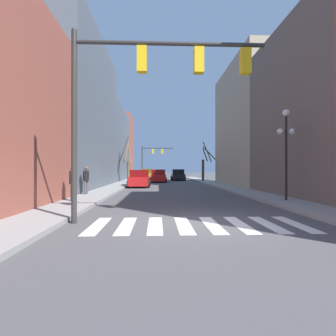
{
  "coord_description": "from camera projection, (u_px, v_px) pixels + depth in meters",
  "views": [
    {
      "loc": [
        -1.28,
        -8.6,
        1.77
      ],
      "look_at": [
        0.01,
        23.5,
        1.89
      ],
      "focal_mm": 28.0,
      "sensor_mm": 36.0,
      "label": 1
    }
  ],
  "objects": [
    {
      "name": "street_lamp_right_corner",
      "position": [
        286.0,
        136.0,
        13.61
      ],
      "size": [
        0.95,
        0.36,
        4.73
      ],
      "color": "black",
      "rests_on": "sidewalk_right"
    },
    {
      "name": "street_tree_right_near",
      "position": [
        128.0,
        162.0,
        33.18
      ],
      "size": [
        1.7,
        2.13,
        5.83
      ],
      "color": "brown",
      "rests_on": "sidewalk_left"
    },
    {
      "name": "crosswalk_stripes",
      "position": [
        198.0,
        225.0,
        8.29
      ],
      "size": [
        6.75,
        2.6,
        0.01
      ],
      "color": "white",
      "rests_on": "ground_plane"
    },
    {
      "name": "car_driving_toward_lane",
      "position": [
        147.0,
        174.0,
        44.69
      ],
      "size": [
        2.07,
        4.85,
        1.8
      ],
      "rotation": [
        0.0,
        0.0,
        1.57
      ],
      "color": "#A38423",
      "rests_on": "ground_plane"
    },
    {
      "name": "building_row_right",
      "position": [
        306.0,
        106.0,
        18.61
      ],
      "size": [
        6.0,
        31.41,
        13.82
      ],
      "color": "#934C3D",
      "rests_on": "ground_plane"
    },
    {
      "name": "ground_plane",
      "position": [
        196.0,
        223.0,
        8.64
      ],
      "size": [
        240.0,
        240.0,
        0.0
      ],
      "primitive_type": "plane",
      "color": "#4C4C4F"
    },
    {
      "name": "car_at_intersection",
      "position": [
        158.0,
        176.0,
        35.02
      ],
      "size": [
        2.21,
        4.17,
        1.7
      ],
      "rotation": [
        0.0,
        0.0,
        -1.57
      ],
      "color": "red",
      "rests_on": "ground_plane"
    },
    {
      "name": "car_parked_left_far",
      "position": [
        178.0,
        175.0,
        40.44
      ],
      "size": [
        2.14,
        4.48,
        1.72
      ],
      "rotation": [
        0.0,
        0.0,
        1.57
      ],
      "color": "black",
      "rests_on": "ground_plane"
    },
    {
      "name": "sidewalk_left",
      "position": [
        34.0,
        222.0,
        8.43
      ],
      "size": [
        2.05,
        90.0,
        0.15
      ],
      "color": "gray",
      "rests_on": "ground_plane"
    },
    {
      "name": "pedestrian_on_left_sidewalk",
      "position": [
        86.0,
        178.0,
        16.75
      ],
      "size": [
        0.29,
        0.77,
        1.79
      ],
      "rotation": [
        0.0,
        0.0,
        1.44
      ],
      "color": "#4C4C51",
      "rests_on": "sidewalk_left"
    },
    {
      "name": "street_tree_right_mid",
      "position": [
        205.0,
        165.0,
        36.13
      ],
      "size": [
        2.27,
        1.49,
        5.42
      ],
      "color": "#473828",
      "rests_on": "sidewalk_right"
    },
    {
      "name": "car_parked_right_near",
      "position": [
        139.0,
        179.0,
        25.93
      ],
      "size": [
        2.11,
        4.64,
        1.68
      ],
      "rotation": [
        0.0,
        0.0,
        1.57
      ],
      "color": "red",
      "rests_on": "ground_plane"
    },
    {
      "name": "building_row_left",
      "position": [
        86.0,
        133.0,
        29.24
      ],
      "size": [
        6.0,
        52.46,
        13.66
      ],
      "color": "#934C3D",
      "rests_on": "ground_plane"
    },
    {
      "name": "traffic_signal_near",
      "position": [
        146.0,
        81.0,
        8.63
      ],
      "size": [
        6.39,
        0.28,
        6.33
      ],
      "color": "#2D2D2D",
      "rests_on": "ground_plane"
    },
    {
      "name": "pedestrian_crossing_street",
      "position": [
        72.0,
        180.0,
        13.37
      ],
      "size": [
        0.43,
        0.74,
        1.8
      ],
      "rotation": [
        0.0,
        0.0,
        5.17
      ],
      "color": "#4C4C51",
      "rests_on": "sidewalk_left"
    },
    {
      "name": "traffic_signal_far",
      "position": [
        151.0,
        155.0,
        46.31
      ],
      "size": [
        5.55,
        0.28,
        5.86
      ],
      "color": "#2D2D2D",
      "rests_on": "ground_plane"
    }
  ]
}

